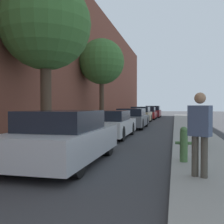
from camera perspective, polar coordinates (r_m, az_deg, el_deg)
name	(u,v)px	position (r m, az deg, el deg)	size (l,w,h in m)	color
ground_plane	(141,131)	(16.30, 6.27, -3.97)	(120.00, 120.00, 0.00)	#333335
sidewalk_left	(95,129)	(16.90, -3.56, -3.58)	(2.00, 52.00, 0.12)	gray
sidewalk_right	(191,131)	(16.20, 16.53, -3.84)	(2.00, 52.00, 0.12)	gray
building_facade_left	(75,56)	(17.56, -7.89, 11.72)	(0.70, 52.00, 9.35)	brown
parked_car_silver	(64,138)	(7.13, -10.10, -5.43)	(1.87, 4.23, 1.38)	black
parked_car_white	(111,124)	(12.76, -0.27, -2.65)	(1.77, 4.28, 1.28)	black
parked_car_grey	(132,119)	(18.13, 4.29, -1.39)	(1.83, 4.61, 1.33)	black
parked_car_champagne	(141,115)	(24.05, 6.18, -0.62)	(1.69, 4.17, 1.43)	black
parked_car_red	(148,113)	(29.87, 7.61, -0.32)	(1.80, 4.07, 1.37)	black
parked_car_maroon	(153,112)	(35.32, 8.75, 0.03)	(1.89, 4.66, 1.50)	black
street_tree_near	(46,25)	(10.23, -13.98, 17.51)	(3.23, 3.23, 5.90)	#4C3A2B
street_tree_far	(102,62)	(17.54, -2.22, 10.59)	(2.92, 2.92, 5.70)	#4C3A2B
fire_hydrant	(184,144)	(6.89, 15.05, -6.53)	(0.42, 0.19, 0.87)	#47703D
pedestrian	(200,129)	(5.47, 18.21, -3.50)	(0.47, 0.38, 1.64)	#4C473D
bicycle	(205,136)	(9.69, 19.18, -4.76)	(0.44, 1.76, 0.72)	black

